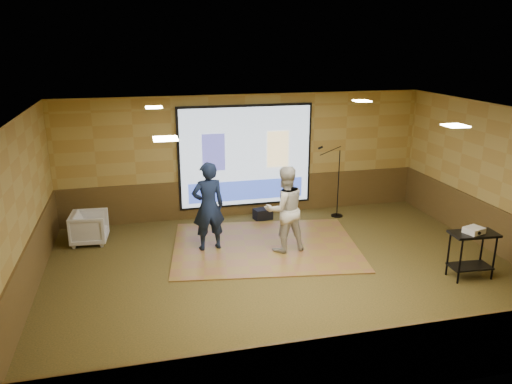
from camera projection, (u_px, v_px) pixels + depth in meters
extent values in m
plane|color=#2D3317|center=(286.00, 274.00, 9.41)|extent=(9.00, 9.00, 0.00)
cube|color=#AB9247|center=(245.00, 156.00, 12.22)|extent=(9.00, 0.04, 3.00)
cube|color=#AB9247|center=(378.00, 289.00, 5.72)|extent=(9.00, 0.04, 3.00)
cube|color=#AB9247|center=(18.00, 219.00, 7.95)|extent=(0.04, 7.00, 3.00)
cube|color=#AB9247|center=(502.00, 182.00, 9.99)|extent=(0.04, 7.00, 3.00)
cube|color=beige|center=(289.00, 115.00, 8.53)|extent=(9.00, 7.00, 0.04)
cube|color=#503D1A|center=(246.00, 196.00, 12.50)|extent=(9.00, 0.04, 0.95)
cube|color=#503D1A|center=(371.00, 364.00, 6.04)|extent=(9.00, 0.04, 0.95)
cube|color=#503D1A|center=(28.00, 277.00, 8.25)|extent=(0.04, 7.00, 0.95)
cube|color=#503D1A|center=(494.00, 230.00, 10.29)|extent=(0.04, 7.00, 0.95)
cube|color=black|center=(246.00, 156.00, 12.17)|extent=(3.32, 0.03, 2.52)
cube|color=#ACC2DB|center=(246.00, 157.00, 12.15)|extent=(3.20, 0.02, 2.40)
cube|color=#3F3E8A|center=(214.00, 153.00, 11.91)|extent=(0.55, 0.01, 0.90)
cube|color=#E8CB86|center=(278.00, 149.00, 12.27)|extent=(0.55, 0.01, 0.90)
cube|color=#3048B4|center=(246.00, 190.00, 12.38)|extent=(2.88, 0.01, 0.50)
cube|color=#FFECBF|center=(154.00, 107.00, 9.71)|extent=(0.32, 0.32, 0.02)
cube|color=#FFECBF|center=(362.00, 101.00, 10.71)|extent=(0.32, 0.32, 0.02)
cube|color=#FFECBF|center=(165.00, 139.00, 6.65)|extent=(0.32, 0.32, 0.02)
cube|color=#FFECBF|center=(455.00, 126.00, 7.65)|extent=(0.32, 0.32, 0.02)
cube|color=brown|center=(265.00, 246.00, 10.64)|extent=(4.26, 3.49, 0.03)
imported|color=#121D39|center=(208.00, 206.00, 10.22)|extent=(0.73, 0.53, 1.87)
imported|color=beige|center=(285.00, 209.00, 10.16)|extent=(0.95, 0.78, 1.80)
cylinder|color=black|center=(460.00, 262.00, 8.92)|extent=(0.04, 0.04, 0.84)
cylinder|color=black|center=(494.00, 258.00, 9.08)|extent=(0.04, 0.04, 0.84)
cylinder|color=black|center=(448.00, 254.00, 9.25)|extent=(0.04, 0.04, 0.84)
cylinder|color=black|center=(481.00, 251.00, 9.41)|extent=(0.04, 0.04, 0.84)
cube|color=black|center=(474.00, 234.00, 9.04)|extent=(0.84, 0.44, 0.04)
cube|color=black|center=(470.00, 266.00, 9.22)|extent=(0.75, 0.40, 0.03)
cube|color=white|center=(474.00, 230.00, 9.00)|extent=(0.39, 0.35, 0.11)
cylinder|color=black|center=(337.00, 216.00, 12.49)|extent=(0.29, 0.29, 0.02)
cylinder|color=black|center=(338.00, 184.00, 12.25)|extent=(0.02, 0.02, 1.68)
cylinder|color=black|center=(330.00, 151.00, 11.95)|extent=(0.53, 0.02, 0.21)
cylinder|color=black|center=(320.00, 148.00, 11.86)|extent=(0.12, 0.05, 0.09)
imported|color=gray|center=(89.00, 228.00, 10.76)|extent=(0.81, 0.79, 0.69)
cube|color=black|center=(263.00, 214.00, 12.24)|extent=(0.48, 0.37, 0.27)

